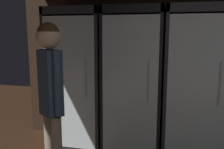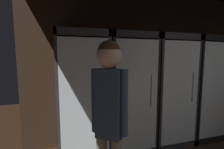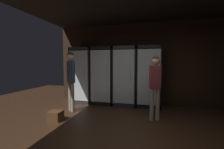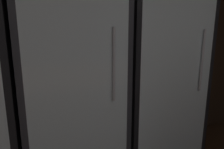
{
  "view_description": "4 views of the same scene",
  "coord_description": "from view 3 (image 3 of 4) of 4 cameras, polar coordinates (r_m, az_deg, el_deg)",
  "views": [
    {
      "loc": [
        -0.78,
        -0.51,
        1.64
      ],
      "look_at": [
        -1.51,
        2.58,
        1.09
      ],
      "focal_mm": 39.05,
      "sensor_mm": 36.0,
      "label": 1
    },
    {
      "loc": [
        -2.24,
        0.23,
        1.58
      ],
      "look_at": [
        -1.61,
        2.41,
        1.32
      ],
      "focal_mm": 25.01,
      "sensor_mm": 36.0,
      "label": 2
    },
    {
      "loc": [
        0.32,
        -2.39,
        1.4
      ],
      "look_at": [
        -0.83,
        2.28,
        1.05
      ],
      "focal_mm": 24.2,
      "sensor_mm": 36.0,
      "label": 3
    },
    {
      "loc": [
        -0.66,
        1.18,
        1.24
      ],
      "look_at": [
        -0.22,
        2.38,
        1.0
      ],
      "focal_mm": 28.86,
      "sensor_mm": 36.0,
      "label": 4
    }
  ],
  "objects": [
    {
      "name": "ground_plane",
      "position": [
        2.79,
        5.85,
        -26.0
      ],
      "size": [
        12.0,
        12.0,
        0.0
      ],
      "primitive_type": "plane",
      "color": "#352114"
    },
    {
      "name": "wall_back",
      "position": [
        5.43,
        10.42,
        4.11
      ],
      "size": [
        6.0,
        0.06,
        2.8
      ],
      "primitive_type": "cube",
      "color": "black",
      "rests_on": "ground"
    },
    {
      "name": "cooler_far_left",
      "position": [
        5.62,
        -10.81,
        -0.4
      ],
      "size": [
        0.75,
        0.69,
        1.96
      ],
      "color": "#2B2B30",
      "rests_on": "ground"
    },
    {
      "name": "cooler_left",
      "position": [
        5.34,
        -3.23,
        -0.6
      ],
      "size": [
        0.75,
        0.69,
        1.96
      ],
      "color": "black",
      "rests_on": "ground"
    },
    {
      "name": "cooler_center",
      "position": [
        5.16,
        5.03,
        -0.82
      ],
      "size": [
        0.75,
        0.69,
        1.96
      ],
      "color": "#2B2B30",
      "rests_on": "ground"
    },
    {
      "name": "cooler_right",
      "position": [
        5.11,
        13.67,
        -0.94
      ],
      "size": [
        0.75,
        0.69,
        1.96
      ],
      "color": "black",
      "rests_on": "ground"
    },
    {
      "name": "shopper_near",
      "position": [
        4.54,
        -15.27,
        0.31
      ],
      "size": [
        0.3,
        0.25,
        1.73
      ],
      "color": "gray",
      "rests_on": "ground"
    },
    {
      "name": "shopper_far",
      "position": [
        3.84,
        16.0,
        -2.16
      ],
      "size": [
        0.3,
        0.23,
        1.59
      ],
      "color": "gray",
      "rests_on": "ground"
    },
    {
      "name": "wine_crate_floor",
      "position": [
        4.1,
        -20.61,
        -14.39
      ],
      "size": [
        0.32,
        0.29,
        0.23
      ],
      "primitive_type": "cube",
      "color": "#4C2D19",
      "rests_on": "ground"
    }
  ]
}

